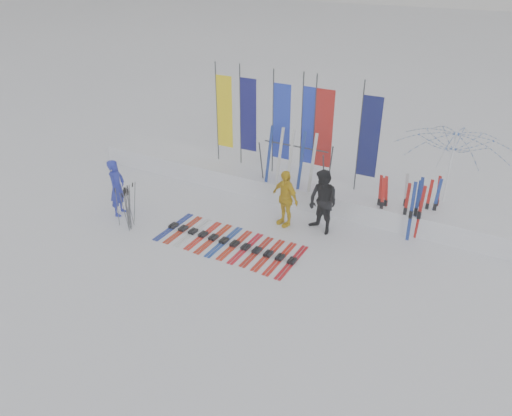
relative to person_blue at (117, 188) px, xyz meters
The scene contains 11 objects.
ground 4.23m from the person_blue, 14.80° to the right, with size 120.00×120.00×0.00m, color white.
snow_bank 5.37m from the person_blue, 41.49° to the left, with size 14.00×1.60×0.60m, color white.
person_blue is the anchor object (origin of this frame).
person_black 5.81m from the person_blue, 18.68° to the left, with size 0.87×0.68×1.78m, color black.
person_yellow 4.78m from the person_blue, 21.36° to the left, with size 0.95×0.40×1.63m, color #E2B60E.
tent_canopy 9.17m from the person_blue, 25.79° to the left, with size 3.01×3.07×2.76m, color white.
ski_row 3.73m from the person_blue, ahead, with size 3.79×1.67×0.07m.
pole_cluster 0.93m from the person_blue, 31.42° to the right, with size 0.47×0.66×1.24m.
feather_flags 5.36m from the person_blue, 45.30° to the left, with size 5.32×0.17×3.20m.
ski_rack 5.19m from the person_blue, 37.52° to the left, with size 2.04×0.80×1.23m.
upright_skis 8.14m from the person_blue, 22.13° to the left, with size 1.48×1.21×1.68m.
Camera 1 is at (5.59, -8.24, 6.96)m, focal length 35.00 mm.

